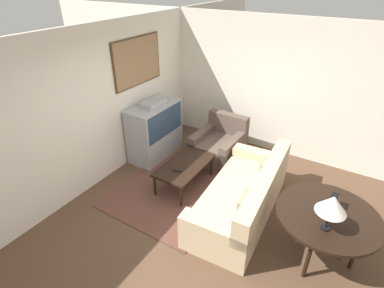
{
  "coord_description": "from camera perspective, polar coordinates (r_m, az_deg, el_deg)",
  "views": [
    {
      "loc": [
        -3.03,
        -1.68,
        3.37
      ],
      "look_at": [
        0.79,
        0.69,
        0.75
      ],
      "focal_mm": 28.0,
      "sensor_mm": 36.0,
      "label": 1
    }
  ],
  "objects": [
    {
      "name": "remote",
      "position": [
        5.05,
        -2.81,
        -5.04
      ],
      "size": [
        0.08,
        0.17,
        0.02
      ],
      "color": "black",
      "rests_on": "coffee_table"
    },
    {
      "name": "mantel_clock",
      "position": [
        4.25,
        25.34,
        -9.91
      ],
      "size": [
        0.15,
        0.1,
        0.21
      ],
      "color": "black",
      "rests_on": "console_table"
    },
    {
      "name": "couch",
      "position": [
        4.8,
        9.76,
        -10.02
      ],
      "size": [
        2.27,
        1.1,
        0.87
      ],
      "rotation": [
        0.0,
        0.0,
        3.21
      ],
      "color": "#CCB289",
      "rests_on": "ground_plane"
    },
    {
      "name": "area_rug",
      "position": [
        5.46,
        -2.49,
        -7.87
      ],
      "size": [
        2.43,
        1.83,
        0.01
      ],
      "color": "brown",
      "rests_on": "ground_plane"
    },
    {
      "name": "console_table",
      "position": [
        4.24,
        24.41,
        -12.66
      ],
      "size": [
        1.28,
        1.28,
        0.73
      ],
      "color": "black",
      "rests_on": "ground_plane"
    },
    {
      "name": "wall_back",
      "position": [
        5.28,
        -18.06,
        6.33
      ],
      "size": [
        12.0,
        0.1,
        2.7
      ],
      "color": "silver",
      "rests_on": "ground_plane"
    },
    {
      "name": "armchair",
      "position": [
        6.1,
        5.2,
        -0.29
      ],
      "size": [
        1.0,
        0.87,
        0.85
      ],
      "rotation": [
        0.0,
        0.0,
        -1.59
      ],
      "color": "brown",
      "rests_on": "ground_plane"
    },
    {
      "name": "ground_plane",
      "position": [
        4.83,
        2.07,
        -14.01
      ],
      "size": [
        12.0,
        12.0,
        0.0
      ],
      "primitive_type": "plane",
      "color": "brown"
    },
    {
      "name": "tv",
      "position": [
        6.09,
        -7.04,
        2.65
      ],
      "size": [
        1.16,
        0.57,
        1.21
      ],
      "color": "#9E9EA3",
      "rests_on": "ground_plane"
    },
    {
      "name": "coffee_table",
      "position": [
        5.24,
        -1.45,
        -4.28
      ],
      "size": [
        1.12,
        0.63,
        0.45
      ],
      "color": "black",
      "rests_on": "ground_plane"
    },
    {
      "name": "wall_right",
      "position": [
        6.24,
        14.71,
        10.35
      ],
      "size": [
        0.06,
        12.0,
        2.7
      ],
      "color": "silver",
      "rests_on": "ground_plane"
    },
    {
      "name": "table_lamp",
      "position": [
        3.76,
        25.17,
        -10.4
      ],
      "size": [
        0.35,
        0.35,
        0.48
      ],
      "color": "black",
      "rests_on": "console_table"
    }
  ]
}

